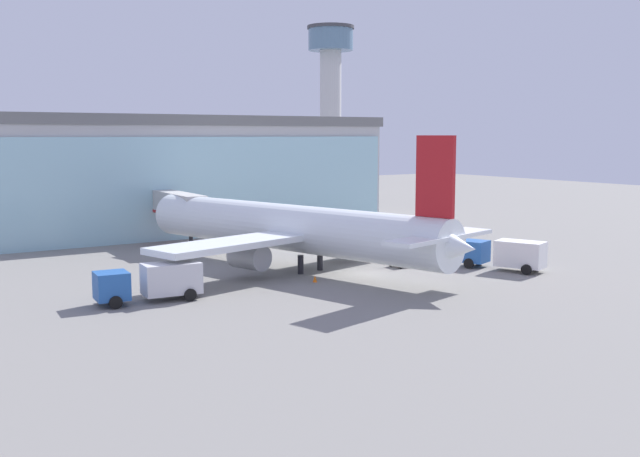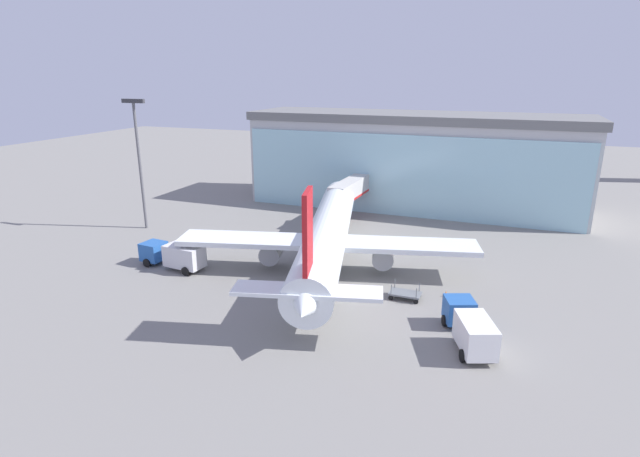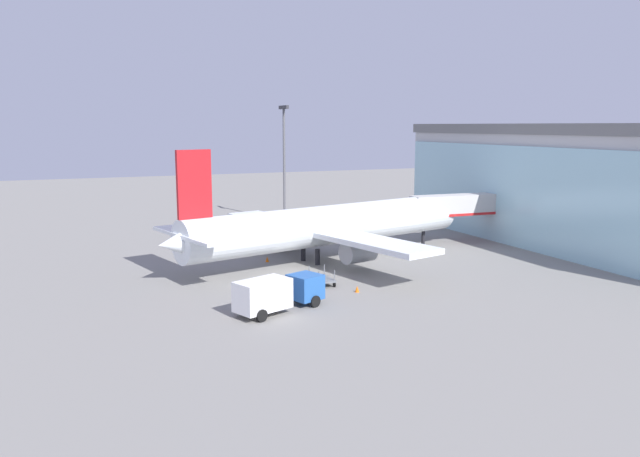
% 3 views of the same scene
% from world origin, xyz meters
% --- Properties ---
extents(ground, '(240.00, 240.00, 0.00)m').
position_xyz_m(ground, '(0.00, 0.00, 0.00)').
color(ground, gray).
extents(terminal_building, '(49.27, 14.04, 13.91)m').
position_xyz_m(terminal_building, '(-0.00, 34.75, 6.95)').
color(terminal_building, '#B3B3B3').
rests_on(terminal_building, ground).
extents(jet_bridge, '(2.94, 14.48, 5.68)m').
position_xyz_m(jet_bridge, '(-6.29, 25.02, 4.32)').
color(jet_bridge, beige).
rests_on(jet_bridge, ground).
extents(apron_light_mast, '(3.20, 0.40, 16.48)m').
position_xyz_m(apron_light_mast, '(-30.43, 10.61, 9.93)').
color(apron_light_mast, '#59595E').
rests_on(apron_light_mast, ground).
extents(airplane, '(30.06, 36.62, 11.64)m').
position_xyz_m(airplane, '(-3.30, 5.41, 3.57)').
color(airplane, white).
rests_on(airplane, ground).
extents(catering_truck, '(7.49, 3.14, 2.65)m').
position_xyz_m(catering_truck, '(-18.22, 0.02, 1.47)').
color(catering_truck, '#2659A5').
rests_on(catering_truck, ground).
extents(fuel_truck, '(4.66, 7.60, 2.65)m').
position_xyz_m(fuel_truck, '(11.75, -5.19, 1.47)').
color(fuel_truck, '#2659A5').
rests_on(fuel_truck, ground).
extents(baggage_cart, '(2.82, 1.63, 1.50)m').
position_xyz_m(baggage_cart, '(5.75, 0.98, 0.50)').
color(baggage_cart, slate).
rests_on(baggage_cart, ground).
extents(safety_cone_nose, '(0.36, 0.36, 0.55)m').
position_xyz_m(safety_cone_nose, '(-4.88, -0.49, 0.28)').
color(safety_cone_nose, orange).
rests_on(safety_cone_nose, ground).
extents(safety_cone_wingtip, '(0.36, 0.36, 0.55)m').
position_xyz_m(safety_cone_wingtip, '(9.15, 2.73, 0.28)').
color(safety_cone_wingtip, orange).
rests_on(safety_cone_wingtip, ground).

